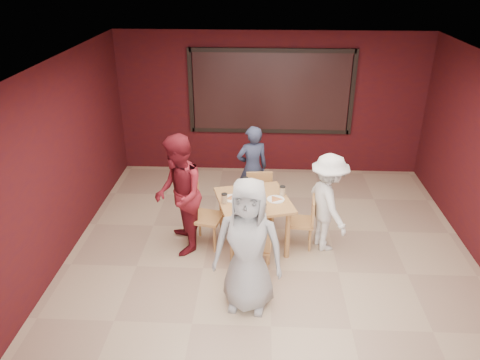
{
  "coord_description": "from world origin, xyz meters",
  "views": [
    {
      "loc": [
        -0.17,
        -5.44,
        4.03
      ],
      "look_at": [
        -0.46,
        0.62,
        1.11
      ],
      "focal_mm": 35.0,
      "sensor_mm": 36.0,
      "label": 1
    }
  ],
  "objects_px": {
    "diner_back": "(252,168)",
    "diner_left": "(179,195)",
    "chair_back": "(260,196)",
    "diner_front": "(248,246)",
    "diner_right": "(328,203)",
    "dining_table": "(254,205)",
    "chair_left": "(201,213)",
    "chair_front": "(256,245)",
    "chair_right": "(305,219)"
  },
  "relations": [
    {
      "from": "chair_back",
      "to": "chair_right",
      "type": "relative_size",
      "value": 1.08
    },
    {
      "from": "chair_back",
      "to": "chair_right",
      "type": "height_order",
      "value": "chair_back"
    },
    {
      "from": "chair_right",
      "to": "diner_front",
      "type": "bearing_deg",
      "value": -120.27
    },
    {
      "from": "chair_back",
      "to": "diner_front",
      "type": "height_order",
      "value": "diner_front"
    },
    {
      "from": "chair_right",
      "to": "diner_right",
      "type": "height_order",
      "value": "diner_right"
    },
    {
      "from": "chair_front",
      "to": "chair_left",
      "type": "relative_size",
      "value": 0.88
    },
    {
      "from": "chair_right",
      "to": "diner_left",
      "type": "xyz_separation_m",
      "value": [
        -1.86,
        -0.17,
        0.45
      ]
    },
    {
      "from": "chair_back",
      "to": "diner_back",
      "type": "height_order",
      "value": "diner_back"
    },
    {
      "from": "chair_left",
      "to": "diner_back",
      "type": "height_order",
      "value": "diner_back"
    },
    {
      "from": "chair_right",
      "to": "diner_back",
      "type": "relative_size",
      "value": 0.54
    },
    {
      "from": "chair_back",
      "to": "chair_left",
      "type": "bearing_deg",
      "value": -143.12
    },
    {
      "from": "diner_left",
      "to": "diner_right",
      "type": "height_order",
      "value": "diner_left"
    },
    {
      "from": "chair_left",
      "to": "diner_right",
      "type": "height_order",
      "value": "diner_right"
    },
    {
      "from": "diner_right",
      "to": "diner_left",
      "type": "bearing_deg",
      "value": 74.18
    },
    {
      "from": "diner_front",
      "to": "diner_right",
      "type": "bearing_deg",
      "value": 58.92
    },
    {
      "from": "chair_left",
      "to": "diner_left",
      "type": "bearing_deg",
      "value": -153.89
    },
    {
      "from": "chair_front",
      "to": "chair_right",
      "type": "xyz_separation_m",
      "value": [
        0.72,
        0.75,
        -0.01
      ]
    },
    {
      "from": "diner_back",
      "to": "diner_left",
      "type": "xyz_separation_m",
      "value": [
        -1.03,
        -1.33,
        0.15
      ]
    },
    {
      "from": "chair_left",
      "to": "diner_right",
      "type": "bearing_deg",
      "value": -0.04
    },
    {
      "from": "chair_back",
      "to": "diner_front",
      "type": "relative_size",
      "value": 0.5
    },
    {
      "from": "dining_table",
      "to": "diner_left",
      "type": "xyz_separation_m",
      "value": [
        -1.09,
        -0.11,
        0.2
      ]
    },
    {
      "from": "chair_left",
      "to": "diner_back",
      "type": "xyz_separation_m",
      "value": [
        0.74,
        1.18,
        0.23
      ]
    },
    {
      "from": "chair_front",
      "to": "chair_right",
      "type": "height_order",
      "value": "chair_front"
    },
    {
      "from": "dining_table",
      "to": "chair_back",
      "type": "bearing_deg",
      "value": 82.77
    },
    {
      "from": "diner_front",
      "to": "diner_right",
      "type": "height_order",
      "value": "diner_front"
    },
    {
      "from": "chair_right",
      "to": "diner_front",
      "type": "relative_size",
      "value": 0.46
    },
    {
      "from": "dining_table",
      "to": "chair_left",
      "type": "relative_size",
      "value": 1.34
    },
    {
      "from": "dining_table",
      "to": "chair_right",
      "type": "height_order",
      "value": "dining_table"
    },
    {
      "from": "chair_left",
      "to": "chair_right",
      "type": "xyz_separation_m",
      "value": [
        1.56,
        0.02,
        -0.07
      ]
    },
    {
      "from": "chair_right",
      "to": "diner_back",
      "type": "height_order",
      "value": "diner_back"
    },
    {
      "from": "chair_front",
      "to": "chair_back",
      "type": "xyz_separation_m",
      "value": [
        0.04,
        1.39,
        0.03
      ]
    },
    {
      "from": "dining_table",
      "to": "chair_front",
      "type": "distance_m",
      "value": 0.74
    },
    {
      "from": "chair_right",
      "to": "diner_right",
      "type": "xyz_separation_m",
      "value": [
        0.31,
        -0.02,
        0.3
      ]
    },
    {
      "from": "dining_table",
      "to": "diner_left",
      "type": "relative_size",
      "value": 0.69
    },
    {
      "from": "diner_right",
      "to": "chair_back",
      "type": "bearing_deg",
      "value": 37.01
    },
    {
      "from": "chair_front",
      "to": "diner_right",
      "type": "distance_m",
      "value": 1.3
    },
    {
      "from": "dining_table",
      "to": "chair_left",
      "type": "height_order",
      "value": "dining_table"
    },
    {
      "from": "chair_front",
      "to": "diner_front",
      "type": "relative_size",
      "value": 0.47
    },
    {
      "from": "dining_table",
      "to": "chair_back",
      "type": "relative_size",
      "value": 1.43
    },
    {
      "from": "chair_left",
      "to": "chair_right",
      "type": "height_order",
      "value": "chair_left"
    },
    {
      "from": "diner_back",
      "to": "diner_right",
      "type": "bearing_deg",
      "value": 114.9
    },
    {
      "from": "chair_right",
      "to": "diner_front",
      "type": "height_order",
      "value": "diner_front"
    },
    {
      "from": "chair_left",
      "to": "diner_front",
      "type": "distance_m",
      "value": 1.6
    },
    {
      "from": "chair_left",
      "to": "chair_right",
      "type": "bearing_deg",
      "value": 0.74
    },
    {
      "from": "chair_front",
      "to": "dining_table",
      "type": "bearing_deg",
      "value": 94.23
    },
    {
      "from": "chair_right",
      "to": "diner_right",
      "type": "bearing_deg",
      "value": -3.97
    },
    {
      "from": "chair_back",
      "to": "diner_left",
      "type": "height_order",
      "value": "diner_left"
    },
    {
      "from": "chair_front",
      "to": "diner_front",
      "type": "height_order",
      "value": "diner_front"
    },
    {
      "from": "diner_front",
      "to": "diner_back",
      "type": "xyz_separation_m",
      "value": [
        -0.01,
        2.56,
        -0.12
      ]
    },
    {
      "from": "dining_table",
      "to": "diner_left",
      "type": "height_order",
      "value": "diner_left"
    }
  ]
}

